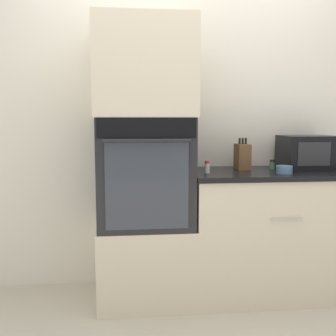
{
  "coord_description": "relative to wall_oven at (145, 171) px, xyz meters",
  "views": [
    {
      "loc": [
        -0.45,
        -2.44,
        1.29
      ],
      "look_at": [
        -0.18,
        0.21,
        0.96
      ],
      "focal_mm": 42.0,
      "sensor_mm": 36.0,
      "label": 1
    }
  ],
  "objects": [
    {
      "name": "ground_plane",
      "position": [
        0.33,
        -0.3,
        -0.93
      ],
      "size": [
        12.0,
        12.0,
        0.0
      ],
      "primitive_type": "plane",
      "color": "beige"
    },
    {
      "name": "wall_back",
      "position": [
        0.33,
        0.33,
        0.32
      ],
      "size": [
        8.0,
        0.05,
        2.5
      ],
      "color": "silver",
      "rests_on": "ground_plane"
    },
    {
      "name": "oven_cabinet_base",
      "position": [
        0.0,
        0.0,
        -0.65
      ],
      "size": [
        0.67,
        0.6,
        0.56
      ],
      "color": "beige",
      "rests_on": "ground_plane"
    },
    {
      "name": "wall_oven",
      "position": [
        0.0,
        0.0,
        0.0
      ],
      "size": [
        0.64,
        0.64,
        0.75
      ],
      "color": "black",
      "rests_on": "oven_cabinet_base"
    },
    {
      "name": "oven_cabinet_upper",
      "position": [
        0.0,
        0.0,
        0.7
      ],
      "size": [
        0.67,
        0.6,
        0.65
      ],
      "color": "beige",
      "rests_on": "wall_oven"
    },
    {
      "name": "counter_unit",
      "position": [
        0.92,
        0.0,
        -0.47
      ],
      "size": [
        1.19,
        0.63,
        0.92
      ],
      "color": "beige",
      "rests_on": "ground_plane"
    },
    {
      "name": "microwave",
      "position": [
        1.23,
        0.1,
        0.12
      ],
      "size": [
        0.39,
        0.32,
        0.25
      ],
      "color": "black",
      "rests_on": "counter_unit"
    },
    {
      "name": "knife_block",
      "position": [
        0.73,
        0.12,
        0.09
      ],
      "size": [
        0.09,
        0.15,
        0.23
      ],
      "color": "brown",
      "rests_on": "counter_unit"
    },
    {
      "name": "bowl",
      "position": [
        0.95,
        -0.15,
        0.02
      ],
      "size": [
        0.11,
        0.11,
        0.05
      ],
      "color": "#517599",
      "rests_on": "counter_unit"
    },
    {
      "name": "condiment_jar_near",
      "position": [
        0.96,
        0.09,
        0.03
      ],
      "size": [
        0.04,
        0.04,
        0.07
      ],
      "color": "#427047",
      "rests_on": "counter_unit"
    },
    {
      "name": "condiment_jar_mid",
      "position": [
        0.43,
        -0.08,
        0.03
      ],
      "size": [
        0.04,
        0.04,
        0.09
      ],
      "color": "silver",
      "rests_on": "counter_unit"
    }
  ]
}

